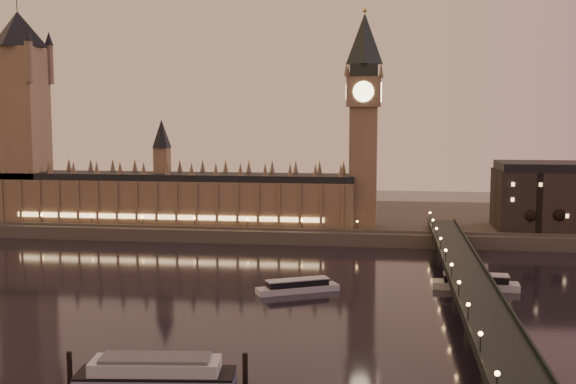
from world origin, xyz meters
The scene contains 11 objects.
ground centered at (0.00, 0.00, 0.00)m, with size 700.00×700.00×0.00m, color black.
far_embankment centered at (30.00, 165.00, 3.00)m, with size 560.00×130.00×6.00m, color #423D35.
palace_of_westminster centered at (-40.12, 120.99, 21.71)m, with size 180.00×26.62×52.00m.
victoria_tower centered at (-120.00, 121.00, 65.79)m, with size 31.68×31.68×118.00m.
big_ben centered at (53.99, 120.99, 63.95)m, with size 17.68×17.68×104.00m.
westminster_bridge centered at (91.61, 0.00, 5.52)m, with size 13.20×260.00×15.30m.
bare_tree_0 centered at (129.97, 109.00, 14.27)m, with size 5.46×5.46×11.11m.
bare_tree_1 centered at (143.56, 109.00, 14.27)m, with size 5.46×5.46×11.11m.
cruise_boat_a centered at (35.81, 13.25, 2.02)m, with size 28.31×18.56×4.58m.
cruise_boat_b centered at (96.61, 25.95, 2.38)m, with size 29.52×8.61×5.39m.
moored_barge centered at (15.20, -76.57, 3.15)m, with size 40.50×13.85×7.47m.
Camera 1 is at (65.79, -226.32, 60.54)m, focal length 45.00 mm.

